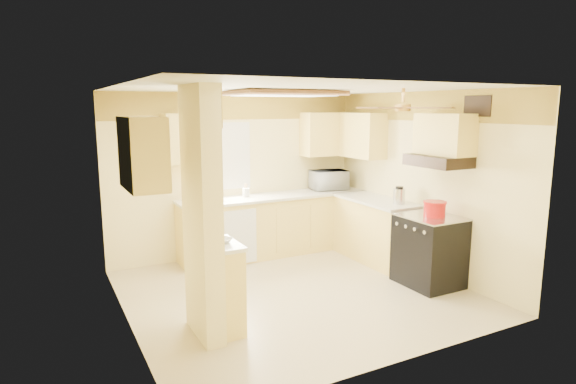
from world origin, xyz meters
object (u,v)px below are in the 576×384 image
microwave (329,180)px  dutch_oven (435,209)px  bowl (223,240)px  kettle (399,196)px  stove (429,250)px

microwave → dutch_oven: 2.22m
bowl → microwave: bearing=39.3°
bowl → kettle: (2.89, 0.71, 0.09)m
bowl → kettle: 2.98m
stove → kettle: size_ratio=3.67×
microwave → bowl: microwave is taller
microwave → bowl: (-2.66, -2.18, -0.14)m
stove → kettle: kettle is taller
stove → bowl: 2.86m
stove → microwave: microwave is taller
stove → kettle: bearing=83.7°
dutch_oven → microwave: bearing=94.6°
microwave → kettle: 1.49m
microwave → bowl: 3.44m
kettle → bowl: bearing=-166.3°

